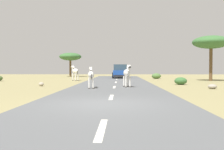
{
  "coord_description": "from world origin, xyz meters",
  "views": [
    {
      "loc": [
        0.67,
        -9.45,
        1.34
      ],
      "look_at": [
        -0.03,
        12.94,
        0.73
      ],
      "focal_mm": 41.92,
      "sensor_mm": 36.0,
      "label": 1
    }
  ],
  "objects_px": {
    "car_0": "(120,72)",
    "car_1": "(120,71)",
    "rock_2": "(41,84)",
    "bush_3": "(156,76)",
    "zebra_0": "(127,73)",
    "tree_2": "(211,43)",
    "zebra_2": "(75,71)",
    "tree_4": "(70,57)",
    "zebra_1": "(91,75)",
    "bush_1": "(181,81)",
    "rock_3": "(212,87)"
  },
  "relations": [
    {
      "from": "car_0",
      "to": "car_1",
      "type": "xyz_separation_m",
      "value": [
        0.03,
        5.16,
        0.0
      ]
    },
    {
      "from": "rock_2",
      "to": "bush_3",
      "type": "bearing_deg",
      "value": 52.38
    },
    {
      "from": "zebra_0",
      "to": "tree_2",
      "type": "distance_m",
      "value": 13.21
    },
    {
      "from": "zebra_2",
      "to": "zebra_0",
      "type": "bearing_deg",
      "value": -94.68
    },
    {
      "from": "zebra_2",
      "to": "rock_2",
      "type": "relative_size",
      "value": 4.42
    },
    {
      "from": "car_0",
      "to": "tree_4",
      "type": "height_order",
      "value": "tree_4"
    },
    {
      "from": "zebra_1",
      "to": "car_0",
      "type": "distance_m",
      "value": 17.28
    },
    {
      "from": "bush_1",
      "to": "rock_2",
      "type": "bearing_deg",
      "value": -169.32
    },
    {
      "from": "car_0",
      "to": "rock_3",
      "type": "height_order",
      "value": "car_0"
    },
    {
      "from": "car_1",
      "to": "bush_1",
      "type": "relative_size",
      "value": 4.46
    },
    {
      "from": "zebra_0",
      "to": "car_0",
      "type": "bearing_deg",
      "value": -98.54
    },
    {
      "from": "zebra_1",
      "to": "car_0",
      "type": "height_order",
      "value": "car_0"
    },
    {
      "from": "car_0",
      "to": "bush_1",
      "type": "distance_m",
      "value": 13.63
    },
    {
      "from": "tree_2",
      "to": "rock_2",
      "type": "height_order",
      "value": "tree_2"
    },
    {
      "from": "bush_1",
      "to": "rock_2",
      "type": "relative_size",
      "value": 2.66
    },
    {
      "from": "car_0",
      "to": "bush_3",
      "type": "bearing_deg",
      "value": 160.85
    },
    {
      "from": "bush_3",
      "to": "rock_3",
      "type": "height_order",
      "value": "bush_3"
    },
    {
      "from": "car_0",
      "to": "rock_3",
      "type": "bearing_deg",
      "value": 107.81
    },
    {
      "from": "rock_3",
      "to": "tree_2",
      "type": "bearing_deg",
      "value": 71.63
    },
    {
      "from": "zebra_1",
      "to": "rock_3",
      "type": "bearing_deg",
      "value": -5.97
    },
    {
      "from": "tree_4",
      "to": "bush_1",
      "type": "bearing_deg",
      "value": -56.04
    },
    {
      "from": "zebra_2",
      "to": "tree_4",
      "type": "relative_size",
      "value": 0.45
    },
    {
      "from": "zebra_2",
      "to": "rock_2",
      "type": "height_order",
      "value": "zebra_2"
    },
    {
      "from": "zebra_0",
      "to": "bush_1",
      "type": "height_order",
      "value": "zebra_0"
    },
    {
      "from": "zebra_2",
      "to": "zebra_1",
      "type": "bearing_deg",
      "value": -108.15
    },
    {
      "from": "tree_2",
      "to": "rock_2",
      "type": "distance_m",
      "value": 17.52
    },
    {
      "from": "zebra_0",
      "to": "bush_3",
      "type": "height_order",
      "value": "zebra_0"
    },
    {
      "from": "bush_3",
      "to": "car_1",
      "type": "bearing_deg",
      "value": 124.01
    },
    {
      "from": "zebra_1",
      "to": "tree_4",
      "type": "height_order",
      "value": "tree_4"
    },
    {
      "from": "zebra_1",
      "to": "bush_3",
      "type": "xyz_separation_m",
      "value": [
        6.31,
        15.75,
        -0.54
      ]
    },
    {
      "from": "car_1",
      "to": "tree_4",
      "type": "xyz_separation_m",
      "value": [
        -7.56,
        0.5,
        2.17
      ]
    },
    {
      "from": "tree_2",
      "to": "tree_4",
      "type": "xyz_separation_m",
      "value": [
        -16.84,
        12.31,
        -0.91
      ]
    },
    {
      "from": "tree_4",
      "to": "bush_3",
      "type": "bearing_deg",
      "value": -30.57
    },
    {
      "from": "tree_2",
      "to": "rock_2",
      "type": "xyz_separation_m",
      "value": [
        -15.08,
        -8.08,
        -3.78
      ]
    },
    {
      "from": "zebra_2",
      "to": "car_0",
      "type": "distance_m",
      "value": 7.98
    },
    {
      "from": "zebra_2",
      "to": "car_1",
      "type": "relative_size",
      "value": 0.37
    },
    {
      "from": "bush_1",
      "to": "car_0",
      "type": "bearing_deg",
      "value": 110.88
    },
    {
      "from": "bush_3",
      "to": "rock_3",
      "type": "bearing_deg",
      "value": -84.76
    },
    {
      "from": "car_1",
      "to": "rock_2",
      "type": "relative_size",
      "value": 11.86
    },
    {
      "from": "zebra_0",
      "to": "bush_3",
      "type": "distance_m",
      "value": 15.15
    },
    {
      "from": "zebra_0",
      "to": "tree_4",
      "type": "relative_size",
      "value": 0.45
    },
    {
      "from": "zebra_0",
      "to": "bush_1",
      "type": "distance_m",
      "value": 5.51
    },
    {
      "from": "tree_2",
      "to": "rock_3",
      "type": "xyz_separation_m",
      "value": [
        -3.41,
        -10.26,
        -3.77
      ]
    },
    {
      "from": "zebra_2",
      "to": "tree_4",
      "type": "bearing_deg",
      "value": 69.84
    },
    {
      "from": "tree_2",
      "to": "car_1",
      "type": "bearing_deg",
      "value": 128.15
    },
    {
      "from": "zebra_0",
      "to": "zebra_1",
      "type": "height_order",
      "value": "zebra_0"
    },
    {
      "from": "zebra_2",
      "to": "car_1",
      "type": "height_order",
      "value": "car_1"
    },
    {
      "from": "zebra_1",
      "to": "zebra_2",
      "type": "distance_m",
      "value": 11.14
    },
    {
      "from": "zebra_2",
      "to": "tree_2",
      "type": "height_order",
      "value": "tree_2"
    },
    {
      "from": "car_0",
      "to": "tree_4",
      "type": "bearing_deg",
      "value": -38.35
    }
  ]
}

